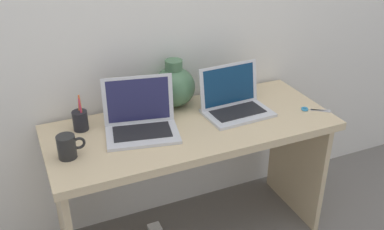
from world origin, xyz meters
TOP-DOWN VIEW (x-y plane):
  - back_wall at (0.00, 0.33)m, footprint 4.40×0.04m
  - desk at (0.00, 0.00)m, footprint 1.40×0.58m
  - laptop_left at (-0.24, 0.05)m, footprint 0.38×0.31m
  - laptop_right at (0.25, 0.05)m, footprint 0.34×0.24m
  - green_vase at (0.00, 0.23)m, footprint 0.22×0.22m
  - coffee_mug at (-0.60, -0.05)m, footprint 0.12×0.08m
  - pen_cup at (-0.50, 0.16)m, footprint 0.07×0.07m
  - scissors at (0.62, -0.11)m, footprint 0.13×0.10m
  - power_brick at (-0.18, 0.12)m, footprint 0.07×0.07m

SIDE VIEW (x-z plane):
  - power_brick at x=-0.18m, z-range 0.00..0.03m
  - desk at x=0.00m, z-range 0.20..0.92m
  - scissors at x=0.62m, z-range 0.72..0.72m
  - pen_cup at x=-0.50m, z-range 0.67..0.86m
  - coffee_mug at x=-0.60m, z-range 0.72..0.82m
  - laptop_right at x=0.25m, z-range 0.66..0.89m
  - laptop_left at x=-0.24m, z-range 0.66..0.90m
  - green_vase at x=0.00m, z-range 0.70..0.95m
  - back_wall at x=0.00m, z-range 0.00..2.40m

